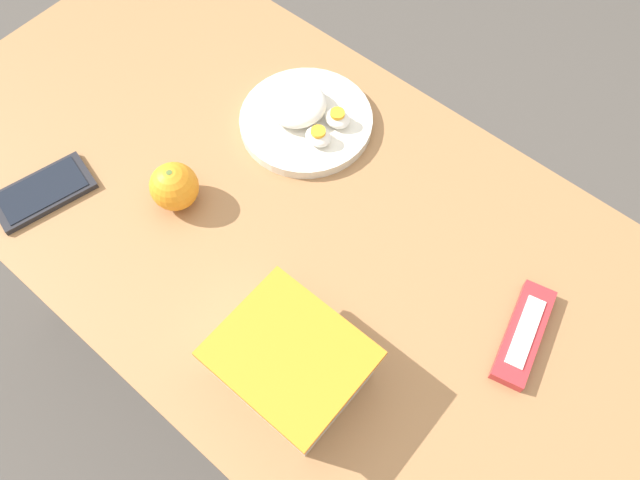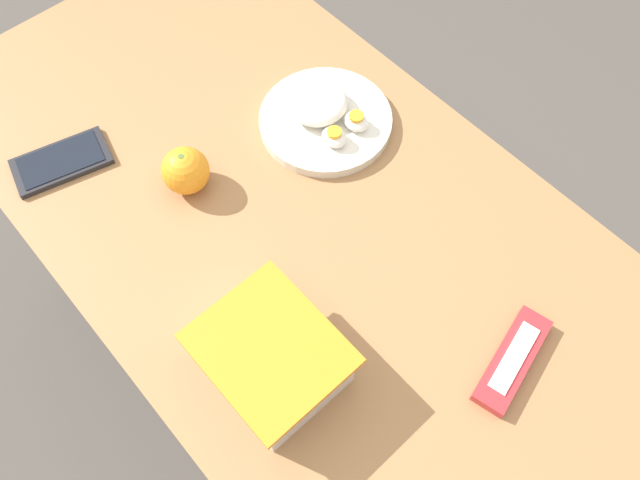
# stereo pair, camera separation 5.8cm
# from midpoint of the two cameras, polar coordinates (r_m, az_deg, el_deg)

# --- Properties ---
(ground_plane) EXTENTS (10.00, 10.00, 0.00)m
(ground_plane) POSITION_cam_midpoint_polar(r_m,az_deg,el_deg) (1.62, -2.68, -11.14)
(ground_plane) COLOR #4C4742
(table) EXTENTS (1.30, 0.66, 0.73)m
(table) POSITION_cam_midpoint_polar(r_m,az_deg,el_deg) (1.04, -4.10, -0.68)
(table) COLOR #996B42
(table) RESTS_ON ground_plane
(food_container) EXTENTS (0.18, 0.15, 0.09)m
(food_container) POSITION_cam_midpoint_polar(r_m,az_deg,el_deg) (0.82, -4.69, -11.45)
(food_container) COLOR white
(food_container) RESTS_ON table
(orange_fruit) EXTENTS (0.07, 0.07, 0.07)m
(orange_fruit) POSITION_cam_midpoint_polar(r_m,az_deg,el_deg) (0.97, -14.88, 4.66)
(orange_fruit) COLOR orange
(orange_fruit) RESTS_ON table
(rice_plate) EXTENTS (0.22, 0.22, 0.06)m
(rice_plate) POSITION_cam_midpoint_polar(r_m,az_deg,el_deg) (1.04, -3.05, 11.12)
(rice_plate) COLOR silver
(rice_plate) RESTS_ON table
(candy_bar) EXTENTS (0.08, 0.16, 0.02)m
(candy_bar) POSITION_cam_midpoint_polar(r_m,az_deg,el_deg) (0.90, 16.36, -8.36)
(candy_bar) COLOR #B7282D
(candy_bar) RESTS_ON table
(cell_phone) EXTENTS (0.11, 0.16, 0.01)m
(cell_phone) POSITION_cam_midpoint_polar(r_m,az_deg,el_deg) (1.07, -25.44, 3.91)
(cell_phone) COLOR #232328
(cell_phone) RESTS_ON table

